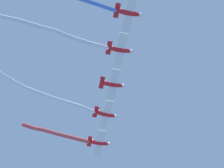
# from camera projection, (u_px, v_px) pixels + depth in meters

# --- Properties ---
(airplane_lead) EXTENTS (5.37, 7.13, 1.76)m
(airplane_lead) POSITION_uv_depth(u_px,v_px,m) (129.00, 13.00, 67.02)
(airplane_lead) COLOR red
(airplane_left_wing) EXTENTS (5.35, 7.11, 1.76)m
(airplane_left_wing) POSITION_uv_depth(u_px,v_px,m) (120.00, 50.00, 71.04)
(airplane_left_wing) COLOR red
(smoke_trail_left_wing) EXTENTS (30.50, 7.38, 4.80)m
(smoke_trail_left_wing) POSITION_uv_depth(u_px,v_px,m) (27.00, 24.00, 70.52)
(smoke_trail_left_wing) COLOR white
(airplane_right_wing) EXTENTS (5.35, 7.11, 1.76)m
(airplane_right_wing) POSITION_uv_depth(u_px,v_px,m) (113.00, 84.00, 74.55)
(airplane_right_wing) COLOR red
(airplane_slot) EXTENTS (5.42, 7.15, 1.76)m
(airplane_slot) POSITION_uv_depth(u_px,v_px,m) (106.00, 114.00, 78.57)
(airplane_slot) COLOR red
(smoke_trail_slot) EXTENTS (24.87, 11.58, 2.05)m
(smoke_trail_slot) POSITION_uv_depth(u_px,v_px,m) (32.00, 88.00, 76.09)
(smoke_trail_slot) COLOR white
(airplane_trail) EXTENTS (5.34, 7.11, 1.76)m
(airplane_trail) POSITION_uv_depth(u_px,v_px,m) (99.00, 143.00, 82.08)
(airplane_trail) COLOR red
(smoke_trail_trail) EXTENTS (14.55, 3.93, 1.88)m
(smoke_trail_trail) POSITION_uv_depth(u_px,v_px,m) (55.00, 133.00, 81.09)
(smoke_trail_trail) COLOR #DB4C4C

